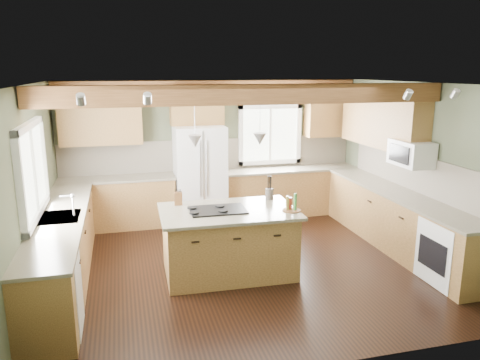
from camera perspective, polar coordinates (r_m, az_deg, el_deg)
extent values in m
plane|color=black|center=(6.96, 0.69, -10.27)|extent=(5.60, 5.60, 0.00)
plane|color=silver|center=(6.38, 0.75, 11.65)|extent=(5.60, 5.60, 0.00)
plane|color=#455038|center=(8.94, -3.47, 3.74)|extent=(5.60, 0.00, 5.60)
plane|color=#455038|center=(6.43, -24.13, -1.22)|extent=(0.00, 5.00, 5.00)
plane|color=#455038|center=(7.75, 21.14, 1.36)|extent=(0.00, 5.00, 5.00)
cube|color=#502E17|center=(6.19, 1.24, 10.39)|extent=(5.55, 0.26, 0.26)
cube|color=#502E17|center=(8.72, -3.46, 11.69)|extent=(5.55, 0.20, 0.10)
cube|color=brown|center=(8.94, -3.44, 3.15)|extent=(5.58, 0.03, 0.58)
cube|color=brown|center=(7.80, 20.79, 0.79)|extent=(0.03, 3.70, 0.58)
cube|color=brown|center=(8.68, -14.69, -2.80)|extent=(2.02, 0.60, 0.88)
cube|color=#4D4739|center=(8.57, -14.87, 0.16)|extent=(2.06, 0.64, 0.04)
cube|color=brown|center=(9.24, 6.08, -1.46)|extent=(2.62, 0.60, 0.88)
cube|color=#4D4739|center=(9.13, 6.15, 1.33)|extent=(2.66, 0.64, 0.04)
cube|color=brown|center=(6.69, -20.81, -8.13)|extent=(0.60, 3.70, 0.88)
cube|color=#4D4739|center=(6.54, -21.14, -4.37)|extent=(0.64, 3.74, 0.04)
cube|color=brown|center=(7.83, 18.61, -4.82)|extent=(0.60, 3.70, 0.88)
cube|color=#4D4739|center=(7.71, 18.86, -1.57)|extent=(0.64, 3.74, 0.04)
cube|color=brown|center=(8.53, -16.64, 7.15)|extent=(1.40, 0.35, 0.90)
cube|color=brown|center=(8.61, -5.31, 9.04)|extent=(0.96, 0.35, 0.70)
cube|color=brown|center=(8.30, 16.94, 6.98)|extent=(0.35, 2.20, 0.90)
cube|color=brown|center=(9.40, 10.72, 8.00)|extent=(0.90, 0.35, 0.90)
cube|color=white|center=(6.43, -24.10, 1.05)|extent=(0.04, 1.60, 1.05)
cube|color=white|center=(9.17, 3.64, 5.56)|extent=(1.10, 0.04, 1.00)
cube|color=#262628|center=(6.54, -21.14, -4.33)|extent=(0.50, 0.65, 0.03)
cylinder|color=#B2B2B7|center=(6.48, -19.67, -3.02)|extent=(0.02, 0.02, 0.28)
cube|color=white|center=(5.51, -22.11, -13.08)|extent=(0.60, 0.60, 0.84)
cube|color=white|center=(6.85, 24.43, -8.06)|extent=(0.60, 0.72, 0.84)
cube|color=white|center=(7.54, 20.15, 3.07)|extent=(0.40, 0.70, 0.38)
cone|color=#B2B2B7|center=(6.11, -5.49, 4.72)|extent=(0.18, 0.18, 0.16)
cone|color=#B2B2B7|center=(6.28, 2.42, 5.01)|extent=(0.18, 0.18, 0.16)
cube|color=white|center=(8.60, -4.91, 0.61)|extent=(0.90, 0.74, 1.80)
cube|color=brown|center=(6.55, -1.40, -7.69)|extent=(1.76, 1.10, 0.88)
cube|color=#4D4739|center=(6.40, -1.43, -3.84)|extent=(1.88, 1.22, 0.04)
cube|color=black|center=(6.36, -2.71, -3.66)|extent=(0.76, 0.52, 0.02)
cube|color=brown|center=(6.65, -7.54, -2.25)|extent=(0.12, 0.09, 0.19)
cylinder|color=#3B352F|center=(6.90, 3.60, -1.70)|extent=(0.13, 0.13, 0.16)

